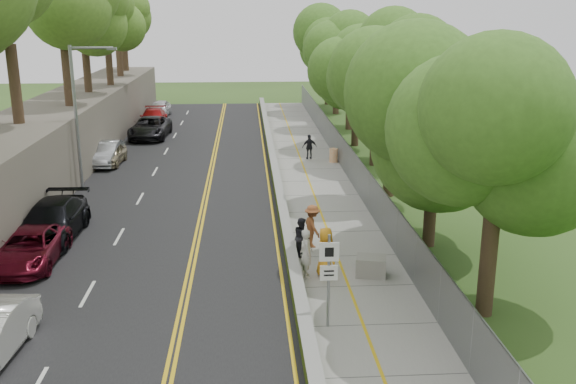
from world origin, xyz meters
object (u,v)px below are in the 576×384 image
at_px(streetlight, 80,108).
at_px(car_2, 30,248).
at_px(signpost, 329,271).
at_px(person_far, 309,147).
at_px(construction_barrel, 334,155).
at_px(concrete_block, 371,266).
at_px(painter_0, 325,252).

height_order(streetlight, car_2, streetlight).
relative_size(signpost, person_far, 1.86).
relative_size(streetlight, construction_barrel, 8.72).
distance_m(construction_barrel, car_2, 22.10).
relative_size(signpost, car_2, 0.64).
height_order(concrete_block, person_far, person_far).
height_order(signpost, painter_0, signpost).
relative_size(car_2, person_far, 2.91).
bearing_deg(streetlight, car_2, -87.95).
relative_size(car_2, painter_0, 2.52).
bearing_deg(car_2, streetlight, 91.87).
height_order(signpost, concrete_block, signpost).
bearing_deg(car_2, construction_barrel, 49.26).
xyz_separation_m(construction_barrel, car_2, (-14.37, -16.78, 0.21)).
relative_size(concrete_block, person_far, 0.67).
distance_m(car_2, painter_0, 11.69).
relative_size(construction_barrel, concrete_block, 0.82).
bearing_deg(construction_barrel, person_far, 145.00).
relative_size(painter_0, person_far, 1.15).
distance_m(signpost, person_far, 23.93).
height_order(concrete_block, car_2, car_2).
xyz_separation_m(streetlight, car_2, (0.39, -11.01, -3.92)).
relative_size(streetlight, car_2, 1.64).
distance_m(streetlight, signpost, 20.72).
height_order(streetlight, concrete_block, streetlight).
xyz_separation_m(car_2, person_far, (12.87, 17.83, 0.17)).
height_order(signpost, car_2, signpost).
bearing_deg(concrete_block, painter_0, 178.42).
bearing_deg(signpost, streetlight, 124.08).
bearing_deg(concrete_block, construction_barrel, 86.66).
height_order(construction_barrel, painter_0, painter_0).
bearing_deg(person_far, concrete_block, 83.50).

